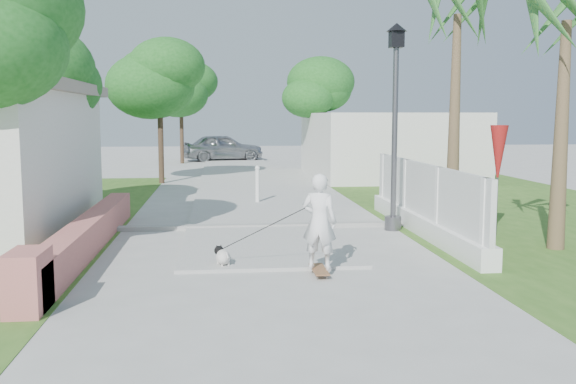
{
  "coord_description": "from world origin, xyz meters",
  "views": [
    {
      "loc": [
        -0.87,
        -8.03,
        2.49
      ],
      "look_at": [
        0.38,
        3.57,
        1.1
      ],
      "focal_mm": 40.0,
      "sensor_mm": 36.0,
      "label": 1
    }
  ],
  "objects": [
    {
      "name": "ground",
      "position": [
        0.0,
        0.0,
        0.0
      ],
      "size": [
        90.0,
        90.0,
        0.0
      ],
      "primitive_type": "plane",
      "color": "#B7B7B2",
      "rests_on": "ground"
    },
    {
      "name": "path_strip",
      "position": [
        0.0,
        20.0,
        0.03
      ],
      "size": [
        3.2,
        36.0,
        0.06
      ],
      "primitive_type": "cube",
      "color": "#B7B7B2",
      "rests_on": "ground"
    },
    {
      "name": "curb",
      "position": [
        0.0,
        6.0,
        0.05
      ],
      "size": [
        6.5,
        0.25,
        0.1
      ],
      "primitive_type": "cube",
      "color": "#999993",
      "rests_on": "ground"
    },
    {
      "name": "grass_right",
      "position": [
        7.0,
        8.0,
        0.01
      ],
      "size": [
        8.0,
        20.0,
        0.01
      ],
      "primitive_type": "cube",
      "color": "#36621F",
      "rests_on": "ground"
    },
    {
      "name": "pink_wall",
      "position": [
        -3.3,
        3.55,
        0.31
      ],
      "size": [
        0.45,
        8.2,
        0.8
      ],
      "color": "#BF6D62",
      "rests_on": "ground"
    },
    {
      "name": "lattice_fence",
      "position": [
        3.4,
        5.0,
        0.54
      ],
      "size": [
        0.35,
        7.0,
        1.5
      ],
      "color": "white",
      "rests_on": "ground"
    },
    {
      "name": "building_right",
      "position": [
        6.0,
        18.0,
        1.3
      ],
      "size": [
        6.0,
        8.0,
        2.6
      ],
      "primitive_type": "cube",
      "color": "silver",
      "rests_on": "ground"
    },
    {
      "name": "street_lamp",
      "position": [
        2.9,
        5.5,
        2.43
      ],
      "size": [
        0.44,
        0.44,
        4.44
      ],
      "color": "#59595E",
      "rests_on": "ground"
    },
    {
      "name": "bollard",
      "position": [
        0.2,
        10.0,
        0.58
      ],
      "size": [
        0.14,
        0.14,
        1.09
      ],
      "color": "white",
      "rests_on": "ground"
    },
    {
      "name": "patio_umbrella",
      "position": [
        4.8,
        4.5,
        1.69
      ],
      "size": [
        0.36,
        0.36,
        2.3
      ],
      "color": "#59595E",
      "rests_on": "ground"
    },
    {
      "name": "tree_left_mid",
      "position": [
        -5.48,
        8.48,
        3.5
      ],
      "size": [
        3.2,
        3.2,
        4.85
      ],
      "color": "#4C3826",
      "rests_on": "ground"
    },
    {
      "name": "tree_path_left",
      "position": [
        -2.98,
        15.98,
        3.82
      ],
      "size": [
        3.4,
        3.4,
        5.23
      ],
      "color": "#4C3826",
      "rests_on": "ground"
    },
    {
      "name": "tree_path_right",
      "position": [
        3.22,
        19.98,
        3.49
      ],
      "size": [
        3.0,
        3.0,
        4.79
      ],
      "color": "#4C3826",
      "rests_on": "ground"
    },
    {
      "name": "tree_path_far",
      "position": [
        -2.78,
        25.98,
        3.82
      ],
      "size": [
        3.2,
        3.2,
        5.17
      ],
      "color": "#4C3826",
      "rests_on": "ground"
    },
    {
      "name": "palm_far",
      "position": [
        4.6,
        6.5,
        4.48
      ],
      "size": [
        1.8,
        1.8,
        5.3
      ],
      "color": "brown",
      "rests_on": "ground"
    },
    {
      "name": "palm_near",
      "position": [
        5.4,
        3.2,
        3.95
      ],
      "size": [
        1.8,
        1.8,
        4.7
      ],
      "color": "brown",
      "rests_on": "ground"
    },
    {
      "name": "skateboarder",
      "position": [
        0.06,
        2.04,
        0.71
      ],
      "size": [
        1.82,
        1.19,
        1.6
      ],
      "rotation": [
        0.0,
        0.0,
        2.75
      ],
      "color": "brown",
      "rests_on": "ground"
    },
    {
      "name": "dog",
      "position": [
        -0.84,
        2.37,
        0.2
      ],
      "size": [
        0.36,
        0.5,
        0.36
      ],
      "rotation": [
        0.0,
        0.0,
        0.37
      ],
      "color": "silver",
      "rests_on": "ground"
    },
    {
      "name": "parked_car",
      "position": [
        -0.64,
        27.7,
        0.74
      ],
      "size": [
        4.6,
        2.44,
        1.49
      ],
      "primitive_type": "imported",
      "rotation": [
        0.0,
        0.0,
        1.73
      ],
      "color": "#AAABB1",
      "rests_on": "ground"
    }
  ]
}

